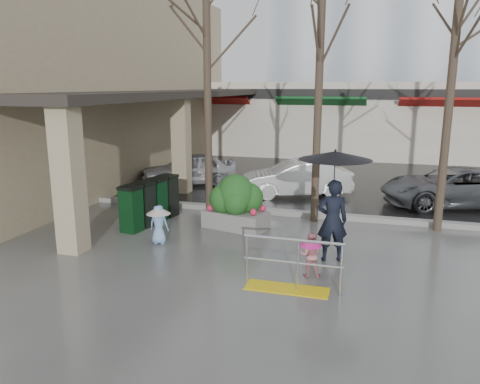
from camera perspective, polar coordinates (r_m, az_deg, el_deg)
The scene contains 20 objects.
ground at distance 10.54m, azimuth -0.09°, elevation -8.34°, with size 120.00×120.00×0.00m, color #51514F.
street_asphalt at distance 31.79m, azimuth 11.09°, elevation 5.72°, with size 120.00×36.00×0.01m, color black.
curb at distance 14.22m, azimuth 4.41°, elevation -2.43°, with size 120.00×0.30×0.15m, color gray.
near_building at distance 21.03m, azimuth -18.31°, elevation 12.72°, with size 6.00×18.00×8.00m, color tan.
canopy_slab at distance 19.00m, azimuth -7.45°, elevation 12.17°, with size 2.80×18.00×0.25m, color #2D2823.
pillar_front at distance 11.33m, azimuth -20.16°, elevation 1.57°, with size 0.55×0.55×3.50m, color tan.
pillar_back at distance 16.93m, azimuth -7.16°, elevation 5.75°, with size 0.55×0.55×3.50m, color tan.
storefront_row at distance 27.47m, azimuth 14.70°, elevation 8.67°, with size 34.00×6.74×4.00m.
handrail at distance 9.03m, azimuth 6.17°, elevation -9.57°, with size 1.90×0.50×1.03m.
tree_west at distance 13.93m, azimuth -4.07°, elevation 18.06°, with size 3.20×3.20×6.80m.
tree_midwest at distance 13.21m, azimuth 9.83°, elevation 18.85°, with size 3.20×3.20×7.00m.
tree_mideast at distance 13.20m, azimuth 24.75°, elevation 16.28°, with size 3.20×3.20×6.50m.
woman at distance 10.31m, azimuth 11.35°, elevation 0.05°, with size 1.58×1.58×2.50m.
child_pink at distance 9.64m, azimuth 8.56°, elevation -7.22°, with size 0.50×0.47×0.93m.
child_blue at distance 11.64m, azimuth -9.88°, elevation -3.38°, with size 0.60×0.60×0.98m.
planter at distance 12.67m, azimuth -0.48°, elevation -1.30°, with size 1.87×1.25×1.49m.
news_boxes at distance 13.38m, azimuth -10.84°, elevation -1.18°, with size 0.86×2.27×1.24m.
car_a at distance 18.43m, azimuth -6.25°, elevation 2.82°, with size 1.49×3.70×1.26m, color #B6B7BC.
car_b at distance 16.55m, azimuth 6.82°, elevation 1.67°, with size 1.33×3.82×1.26m, color white.
car_c at distance 16.53m, azimuth 24.62°, elevation 0.56°, with size 2.09×4.53×1.26m, color #595C60.
Camera 1 is at (2.74, -9.44, 3.80)m, focal length 35.00 mm.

